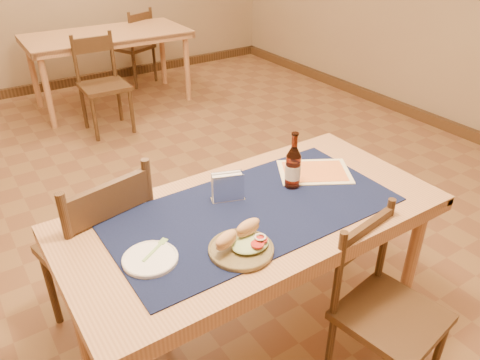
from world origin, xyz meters
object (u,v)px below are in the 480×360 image
beer_bottle (293,167)px  main_table (253,227)px  back_table (107,41)px  napkin_holder (228,188)px  chair_main_near (384,308)px  chair_main_far (101,250)px  sandwich_plate (242,244)px

beer_bottle → main_table: bearing=-167.1°
beer_bottle → back_table: bearing=84.2°
main_table → napkin_holder: 0.20m
main_table → chair_main_near: 0.63m
main_table → chair_main_far: 0.71m
chair_main_far → chair_main_near: chair_main_far is taller
back_table → sandwich_plate: (-0.78, -3.63, 0.11)m
chair_main_near → beer_bottle: 0.70m
main_table → beer_bottle: bearing=12.9°
main_table → chair_main_near: (0.32, -0.49, -0.24)m
back_table → main_table: bearing=-99.9°
main_table → sandwich_plate: 0.29m
napkin_holder → main_table: bearing=-69.7°
beer_bottle → napkin_holder: beer_bottle is taller
chair_main_near → sandwich_plate: sandwich_plate is taller
sandwich_plate → beer_bottle: beer_bottle is taller
chair_main_near → beer_bottle: bearing=96.3°
back_table → beer_bottle: (-0.34, -3.38, 0.19)m
beer_bottle → napkin_holder: size_ratio=1.73×
napkin_holder → beer_bottle: bearing=-12.5°
sandwich_plate → napkin_holder: bearing=66.4°
sandwich_plate → napkin_holder: size_ratio=1.59×
chair_main_far → beer_bottle: (0.80, -0.37, 0.36)m
back_table → beer_bottle: beer_bottle is taller
chair_main_near → beer_bottle: (-0.06, 0.55, 0.43)m
chair_main_near → sandwich_plate: (-0.50, 0.30, 0.35)m
chair_main_far → beer_bottle: 0.95m
sandwich_plate → beer_bottle: 0.51m
main_table → napkin_holder: napkin_holder is taller
back_table → sandwich_plate: 3.72m
back_table → beer_bottle: 3.40m
chair_main_far → chair_main_near: size_ratio=1.15×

